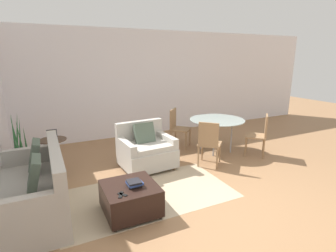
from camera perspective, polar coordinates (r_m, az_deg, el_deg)
The scene contains 16 objects.
ground_plane at distance 4.00m, azimuth 11.83°, elevation -16.58°, with size 20.00×20.00×0.00m, color #936B47.
wall_back at distance 6.99m, azimuth -7.91°, elevation 9.01°, with size 12.00×0.06×2.75m.
area_rug at distance 4.20m, azimuth -4.53°, elevation -14.61°, with size 2.63×1.41×0.01m.
couch at distance 4.05m, azimuth -26.91°, elevation -12.54°, with size 0.83×1.80×0.90m.
armchair at distance 5.02m, azimuth -4.79°, elevation -5.26°, with size 1.00×0.87×0.87m.
ottoman at distance 3.70m, azimuth -8.20°, elevation -15.19°, with size 0.70×0.71×0.40m.
book_stack at distance 3.56m, azimuth -7.36°, elevation -12.24°, with size 0.20×0.20×0.08m.
tv_remote_primary at distance 3.41m, azimuth -9.89°, elevation -14.48°, with size 0.11×0.14×0.01m.
tv_remote_secondary at distance 3.41m, azimuth -10.23°, elevation -14.50°, with size 0.11×0.16×0.01m.
potted_plant at distance 5.41m, azimuth -29.15°, elevation -6.63°, with size 0.35×0.35×1.15m.
side_table at distance 5.24m, azimuth -23.64°, elevation -4.56°, with size 0.48×0.48×0.62m.
picture_frame at distance 5.17m, azimuth -23.95°, elevation -1.73°, with size 0.17×0.07×0.18m.
dining_table at distance 5.88m, azimuth 10.60°, elevation 0.76°, with size 1.20×1.20×0.73m.
dining_chair_near_left at distance 5.04m, azimuth 8.94°, elevation -3.23°, with size 0.59×0.59×0.90m.
dining_chair_near_right at distance 5.86m, azimuth 19.45°, elevation -1.35°, with size 0.59×0.59×0.90m.
dining_chair_far_left at distance 6.11m, azimuth 1.99°, elevation 0.14°, with size 0.59×0.59×0.90m.
Camera 1 is at (-2.17, -2.65, 2.06)m, focal length 28.00 mm.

